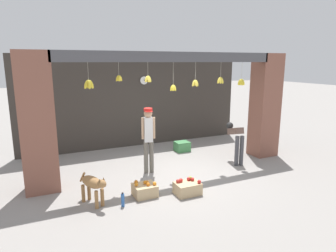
{
  "coord_description": "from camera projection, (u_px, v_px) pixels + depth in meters",
  "views": [
    {
      "loc": [
        -3.14,
        -6.4,
        2.75
      ],
      "look_at": [
        0.0,
        0.43,
        1.13
      ],
      "focal_mm": 32.0,
      "sensor_mm": 36.0,
      "label": 1
    }
  ],
  "objects": [
    {
      "name": "shop_back_wall",
      "position": [
        137.0,
        101.0,
        9.81
      ],
      "size": [
        7.44,
        0.12,
        2.98
      ],
      "primitive_type": "cube",
      "color": "#38332D",
      "rests_on": "ground_plane"
    },
    {
      "name": "storefront_awning",
      "position": [
        174.0,
        59.0,
        7.07
      ],
      "size": [
        5.54,
        0.28,
        0.93
      ],
      "color": "#4C4C51"
    },
    {
      "name": "wall_clock",
      "position": [
        144.0,
        80.0,
        9.71
      ],
      "size": [
        0.27,
        0.03,
        0.27
      ],
      "color": "black"
    },
    {
      "name": "ground_plane",
      "position": [
        175.0,
        173.0,
        7.55
      ],
      "size": [
        60.0,
        60.0,
        0.0
      ],
      "primitive_type": "plane",
      "color": "gray"
    },
    {
      "name": "shop_pillar_left",
      "position": [
        37.0,
        123.0,
        6.25
      ],
      "size": [
        0.7,
        0.6,
        2.98
      ],
      "primitive_type": "cube",
      "color": "brown",
      "rests_on": "ground_plane"
    },
    {
      "name": "fruit_crate_oranges",
      "position": [
        145.0,
        190.0,
        6.25
      ],
      "size": [
        0.46,
        0.42,
        0.32
      ],
      "color": "tan",
      "rests_on": "ground_plane"
    },
    {
      "name": "shopkeeper",
      "position": [
        148.0,
        135.0,
        7.39
      ],
      "size": [
        0.34,
        0.28,
        1.65
      ],
      "rotation": [
        0.0,
        0.0,
        2.92
      ],
      "color": "#6B665B",
      "rests_on": "ground_plane"
    },
    {
      "name": "produce_box_green",
      "position": [
        182.0,
        146.0,
        9.38
      ],
      "size": [
        0.43,
        0.38,
        0.3
      ],
      "primitive_type": "cube",
      "color": "#42844C",
      "rests_on": "ground_plane"
    },
    {
      "name": "dog",
      "position": [
        93.0,
        184.0,
        5.81
      ],
      "size": [
        0.47,
        0.78,
        0.62
      ],
      "rotation": [
        0.0,
        0.0,
        -1.13
      ],
      "color": "#9E7042",
      "rests_on": "ground_plane"
    },
    {
      "name": "worker_stooping",
      "position": [
        236.0,
        138.0,
        8.19
      ],
      "size": [
        0.35,
        0.81,
        1.06
      ],
      "rotation": [
        0.0,
        0.0,
        -0.2
      ],
      "color": "#424247",
      "rests_on": "ground_plane"
    },
    {
      "name": "shop_pillar_right",
      "position": [
        265.0,
        106.0,
        8.76
      ],
      "size": [
        0.7,
        0.6,
        2.98
      ],
      "primitive_type": "cube",
      "color": "brown",
      "rests_on": "ground_plane"
    },
    {
      "name": "water_bottle",
      "position": [
        123.0,
        200.0,
        5.79
      ],
      "size": [
        0.07,
        0.07,
        0.29
      ],
      "color": "#2D60AD",
      "rests_on": "ground_plane"
    },
    {
      "name": "fruit_crate_apples",
      "position": [
        187.0,
        188.0,
        6.34
      ],
      "size": [
        0.52,
        0.39,
        0.33
      ],
      "color": "tan",
      "rests_on": "ground_plane"
    }
  ]
}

